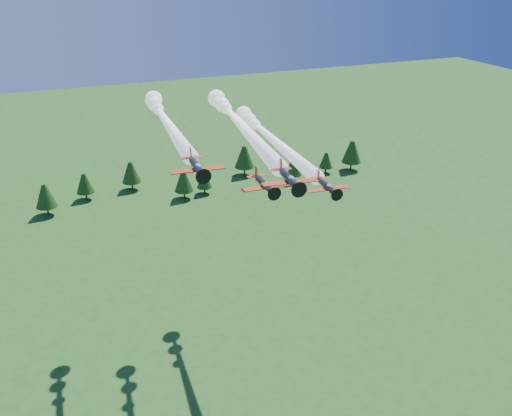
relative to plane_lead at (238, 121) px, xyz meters
name	(u,v)px	position (x,y,z in m)	size (l,w,h in m)	color
ground	(268,408)	(-2.75, -21.25, -49.67)	(600.00, 600.00, 0.00)	#214E18
plane_lead	(238,121)	(0.00, 0.00, 0.00)	(12.15, 55.20, 3.70)	black
plane_left	(165,120)	(-11.88, 7.75, -0.42)	(9.36, 49.66, 3.70)	black
plane_right	(269,136)	(9.42, 6.91, -5.90)	(9.38, 52.03, 3.70)	black
plane_slot	(265,184)	(-0.69, -14.32, -7.21)	(8.49, 9.24, 2.99)	black
treeline	(142,178)	(-2.49, 89.03, -42.90)	(169.31, 21.68, 11.93)	#382314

